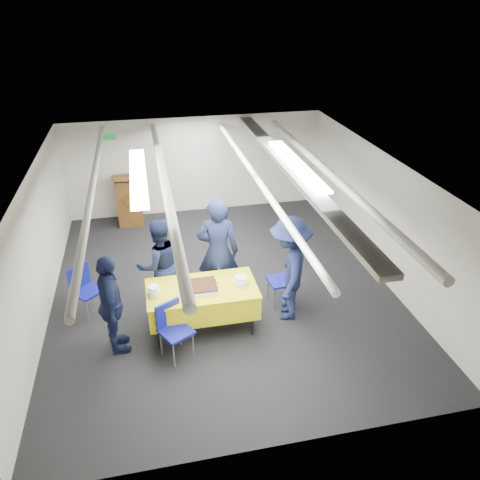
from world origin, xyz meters
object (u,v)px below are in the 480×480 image
Objects in this scene: sheet_cake at (200,287)px; podium at (129,199)px; serving_table at (202,299)px; chair_right at (286,276)px; sailor_b at (160,265)px; sailor_d at (289,269)px; sailor_a at (218,252)px; chair_left at (84,285)px; chair_near at (173,324)px; sailor_c at (111,306)px.

podium is (-1.06, 4.18, -0.20)m from sheet_cake.
sheet_cake reaches higher than serving_table.
chair_right is at bearing -55.28° from podium.
sailor_d is (2.02, -0.70, 0.08)m from sailor_b.
sailor_d is at bearing 158.26° from sailor_a.
chair_left is 3.39m from sailor_d.
sailor_d is at bearing -58.46° from podium.
sailor_d is at bearing 144.42° from sailor_b.
serving_table is at bearing 46.94° from sheet_cake.
chair_near is (-0.51, -0.50, -0.03)m from serving_table.
sheet_cake is 0.63× the size of chair_right.
serving_table is 0.26m from sheet_cake.
sailor_b reaches higher than chair_left.
chair_left is (-1.82, 0.87, -0.28)m from sheet_cake.
chair_right is 0.53× the size of sailor_b.
podium is at bearing -10.09° from sailor_c.
sheet_cake is at bearing -25.64° from chair_left.
sailor_b reaches higher than chair_right.
serving_table is 0.71m from chair_near.
sailor_d reaches higher than serving_table.
serving_table is at bearing -87.09° from sailor_c.
sailor_b reaches higher than sheet_cake.
sailor_c is at bearing 39.75° from sailor_a.
podium is at bearing 124.72° from chair_right.
sailor_b reaches higher than chair_near.
sailor_b is (0.50, -3.40, 0.21)m from podium.
sailor_c is (-0.84, 0.27, 0.27)m from chair_near.
sailor_a is 1.23m from sailor_d.
podium is (-1.09, 4.14, 0.05)m from serving_table.
serving_table is 1.36× the size of podium.
podium reaches higher than chair_near.
sailor_d is (1.46, 0.09, 0.08)m from sheet_cake.
podium is 1.44× the size of chair_left.
chair_left is 0.48× the size of sailor_d.
chair_near is at bearing -44.73° from chair_left.
chair_left reaches higher than serving_table.
chair_near is at bearing -135.61° from serving_table.
chair_left is (-1.34, 1.33, 0.00)m from chair_near.
sailor_b is at bearing 170.82° from chair_right.
podium is 3.44m from sailor_b.
sheet_cake is at bearing -88.51° from sailor_c.
sailor_a is 1.98m from sailor_c.
chair_left reaches higher than sheet_cake.
serving_table is at bearing -68.04° from sailor_d.
sailor_c is (-1.31, -0.19, -0.01)m from sheet_cake.
chair_right and chair_left have the same top height.
sailor_a is at bearing -2.97° from chair_left.
podium is 4.68m from chair_near.
sheet_cake is 1.62m from chair_right.
chair_near is at bearing -54.13° from sailor_d.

